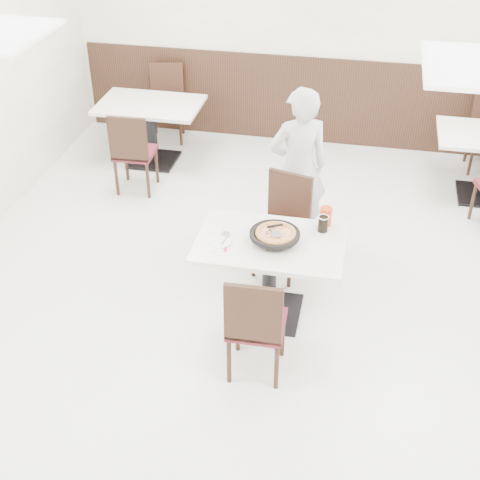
% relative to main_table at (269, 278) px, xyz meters
% --- Properties ---
extents(floor, '(7.00, 7.00, 0.00)m').
position_rel_main_table_xyz_m(floor, '(-0.03, 0.03, -0.38)').
color(floor, beige).
rests_on(floor, ground).
extents(wall_back, '(6.00, 0.04, 2.80)m').
position_rel_main_table_xyz_m(wall_back, '(-0.03, 3.53, 1.02)').
color(wall_back, beige).
rests_on(wall_back, floor).
extents(wainscot_back, '(5.90, 0.03, 1.10)m').
position_rel_main_table_xyz_m(wainscot_back, '(-0.03, 3.51, 0.18)').
color(wainscot_back, black).
rests_on(wainscot_back, floor).
extents(main_table, '(1.25, 0.87, 0.75)m').
position_rel_main_table_xyz_m(main_table, '(0.00, 0.00, 0.00)').
color(main_table, silver).
rests_on(main_table, floor).
extents(chair_near, '(0.43, 0.43, 0.95)m').
position_rel_main_table_xyz_m(chair_near, '(0.02, -0.68, 0.10)').
color(chair_near, black).
rests_on(chair_near, floor).
extents(chair_far, '(0.52, 0.52, 0.95)m').
position_rel_main_table_xyz_m(chair_far, '(-0.01, 0.63, 0.10)').
color(chair_far, black).
rests_on(chair_far, floor).
extents(trivet, '(0.13, 0.13, 0.04)m').
position_rel_main_table_xyz_m(trivet, '(0.04, 0.01, 0.39)').
color(trivet, black).
rests_on(trivet, main_table).
extents(pizza_pan, '(0.35, 0.35, 0.01)m').
position_rel_main_table_xyz_m(pizza_pan, '(0.03, -0.00, 0.42)').
color(pizza_pan, black).
rests_on(pizza_pan, trivet).
extents(pizza, '(0.33, 0.33, 0.02)m').
position_rel_main_table_xyz_m(pizza, '(0.04, 0.01, 0.44)').
color(pizza, '#AF7939').
rests_on(pizza, pizza_pan).
extents(pizza_server, '(0.09, 0.11, 0.00)m').
position_rel_main_table_xyz_m(pizza_server, '(0.05, -0.03, 0.47)').
color(pizza_server, silver).
rests_on(pizza_server, pizza).
extents(napkin, '(0.17, 0.17, 0.00)m').
position_rel_main_table_xyz_m(napkin, '(-0.42, -0.15, 0.38)').
color(napkin, white).
rests_on(napkin, main_table).
extents(side_plate, '(0.19, 0.19, 0.01)m').
position_rel_main_table_xyz_m(side_plate, '(-0.40, -0.11, 0.38)').
color(side_plate, white).
rests_on(side_plate, napkin).
extents(fork, '(0.04, 0.17, 0.00)m').
position_rel_main_table_xyz_m(fork, '(-0.36, -0.07, 0.39)').
color(fork, silver).
rests_on(fork, side_plate).
extents(cola_glass, '(0.09, 0.09, 0.13)m').
position_rel_main_table_xyz_m(cola_glass, '(0.40, 0.24, 0.44)').
color(cola_glass, black).
rests_on(cola_glass, main_table).
extents(red_cup, '(0.11, 0.11, 0.16)m').
position_rel_main_table_xyz_m(red_cup, '(0.41, 0.34, 0.45)').
color(red_cup, '#BD320E').
rests_on(red_cup, main_table).
extents(diner_person, '(0.69, 0.59, 1.61)m').
position_rel_main_table_xyz_m(diner_person, '(0.07, 1.19, 0.43)').
color(diner_person, silver).
rests_on(diner_person, floor).
extents(bg_table_left, '(1.28, 0.93, 0.75)m').
position_rel_main_table_xyz_m(bg_table_left, '(-1.86, 2.55, 0.00)').
color(bg_table_left, silver).
rests_on(bg_table_left, floor).
extents(bg_chair_left_near, '(0.43, 0.43, 0.95)m').
position_rel_main_table_xyz_m(bg_chair_left_near, '(-1.82, 1.86, 0.10)').
color(bg_chair_left_near, black).
rests_on(bg_chair_left_near, floor).
extents(bg_chair_left_far, '(0.49, 0.49, 0.95)m').
position_rel_main_table_xyz_m(bg_chair_left_far, '(-1.86, 3.19, 0.10)').
color(bg_chair_left_far, black).
rests_on(bg_chair_left_far, floor).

